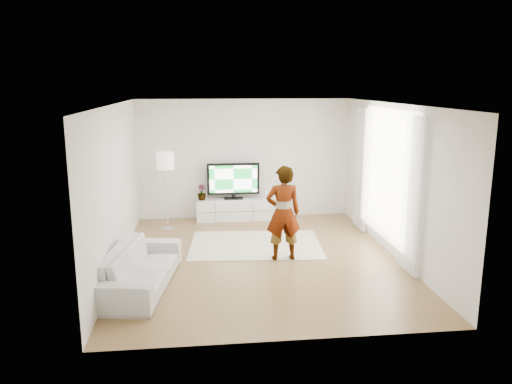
{
  "coord_description": "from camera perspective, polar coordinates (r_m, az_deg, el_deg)",
  "views": [
    {
      "loc": [
        -1.06,
        -8.62,
        3.15
      ],
      "look_at": [
        -0.02,
        0.4,
        1.17
      ],
      "focal_mm": 35.0,
      "sensor_mm": 36.0,
      "label": 1
    }
  ],
  "objects": [
    {
      "name": "sofa",
      "position": [
        8.11,
        -13.1,
        -8.4
      ],
      "size": [
        1.21,
        2.34,
        0.65
      ],
      "primitive_type": "imported",
      "rotation": [
        0.0,
        0.0,
        1.41
      ],
      "color": "silver",
      "rests_on": "floor"
    },
    {
      "name": "television",
      "position": [
        11.65,
        -2.61,
        1.42
      ],
      "size": [
        1.22,
        0.24,
        0.85
      ],
      "color": "black",
      "rests_on": "media_console"
    },
    {
      "name": "media_console",
      "position": [
        11.78,
        -2.57,
        -1.98
      ],
      "size": [
        1.74,
        0.49,
        0.49
      ],
      "color": "white",
      "rests_on": "floor"
    },
    {
      "name": "player",
      "position": [
        8.95,
        3.12,
        -2.41
      ],
      "size": [
        0.64,
        0.43,
        1.73
      ],
      "primitive_type": "imported",
      "rotation": [
        0.0,
        0.0,
        3.17
      ],
      "color": "#334772",
      "rests_on": "rug"
    },
    {
      "name": "wall_back",
      "position": [
        11.8,
        -1.36,
        3.79
      ],
      "size": [
        5.0,
        0.02,
        2.8
      ],
      "primitive_type": "cube",
      "color": "silver",
      "rests_on": "floor"
    },
    {
      "name": "floor",
      "position": [
        9.24,
        0.39,
        -7.62
      ],
      "size": [
        6.0,
        6.0,
        0.0
      ],
      "primitive_type": "plane",
      "color": "olive",
      "rests_on": "ground"
    },
    {
      "name": "curtain_near",
      "position": [
        8.56,
        17.42,
        -0.4
      ],
      "size": [
        0.04,
        0.7,
        2.6
      ],
      "primitive_type": "cube",
      "color": "white",
      "rests_on": "floor"
    },
    {
      "name": "wall_left",
      "position": [
        8.91,
        -15.76,
        0.52
      ],
      "size": [
        0.02,
        6.0,
        2.8
      ],
      "primitive_type": "cube",
      "color": "silver",
      "rests_on": "floor"
    },
    {
      "name": "window",
      "position": [
        9.74,
        14.83,
        1.85
      ],
      "size": [
        0.01,
        2.6,
        2.5
      ],
      "primitive_type": "cube",
      "color": "white",
      "rests_on": "wall_right"
    },
    {
      "name": "rug",
      "position": [
        9.99,
        -0.07,
        -6.03
      ],
      "size": [
        2.7,
        2.05,
        0.01
      ],
      "primitive_type": "cube",
      "rotation": [
        0.0,
        0.0,
        -0.08
      ],
      "color": "beige",
      "rests_on": "floor"
    },
    {
      "name": "curtain_far",
      "position": [
        10.94,
        11.96,
        2.58
      ],
      "size": [
        0.04,
        0.7,
        2.6
      ],
      "primitive_type": "cube",
      "color": "white",
      "rests_on": "floor"
    },
    {
      "name": "potted_plant",
      "position": [
        11.65,
        -6.22,
        -0.04
      ],
      "size": [
        0.26,
        0.26,
        0.36
      ],
      "primitive_type": "imported",
      "rotation": [
        0.0,
        0.0,
        0.34
      ],
      "color": "#3F7238",
      "rests_on": "media_console"
    },
    {
      "name": "wall_front",
      "position": [
        5.98,
        3.91,
        -4.75
      ],
      "size": [
        5.0,
        0.02,
        2.8
      ],
      "primitive_type": "cube",
      "color": "silver",
      "rests_on": "floor"
    },
    {
      "name": "wall_right",
      "position": [
        9.49,
        15.57,
        1.23
      ],
      "size": [
        0.02,
        6.0,
        2.8
      ],
      "primitive_type": "cube",
      "color": "silver",
      "rests_on": "floor"
    },
    {
      "name": "game_console",
      "position": [
        11.77,
        1.11,
        -0.22
      ],
      "size": [
        0.05,
        0.16,
        0.21
      ],
      "rotation": [
        0.0,
        0.0,
        -0.0
      ],
      "color": "white",
      "rests_on": "media_console"
    },
    {
      "name": "ceiling",
      "position": [
        8.69,
        0.42,
        10.01
      ],
      "size": [
        6.0,
        6.0,
        0.0
      ],
      "primitive_type": "plane",
      "color": "white",
      "rests_on": "wall_back"
    },
    {
      "name": "floor_lamp",
      "position": [
        10.95,
        -10.31,
        3.15
      ],
      "size": [
        0.38,
        0.38,
        1.7
      ],
      "color": "silver",
      "rests_on": "floor"
    }
  ]
}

